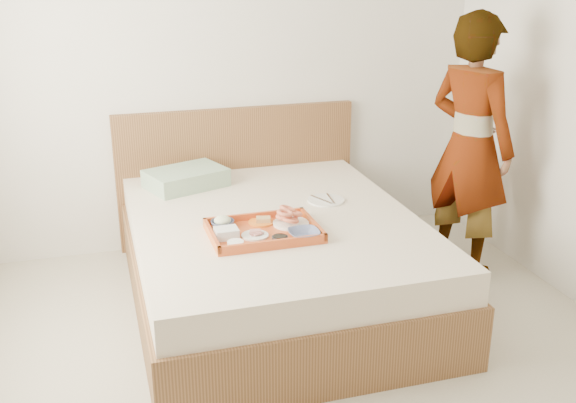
{
  "coord_description": "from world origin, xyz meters",
  "views": [
    {
      "loc": [
        -0.87,
        -2.41,
        1.91
      ],
      "look_at": [
        0.11,
        0.9,
        0.65
      ],
      "focal_mm": 42.08,
      "sensor_mm": 36.0,
      "label": 1
    }
  ],
  "objects_px": {
    "dinner_plate": "(326,200)",
    "tray": "(263,230)",
    "person": "(470,147)",
    "bed": "(275,259)"
  },
  "relations": [
    {
      "from": "dinner_plate",
      "to": "tray",
      "type": "bearing_deg",
      "value": -141.04
    },
    {
      "from": "tray",
      "to": "person",
      "type": "xyz_separation_m",
      "value": [
        1.4,
        0.33,
        0.26
      ]
    },
    {
      "from": "person",
      "to": "tray",
      "type": "bearing_deg",
      "value": 81.42
    },
    {
      "from": "dinner_plate",
      "to": "person",
      "type": "xyz_separation_m",
      "value": [
        0.91,
        -0.06,
        0.28
      ]
    },
    {
      "from": "bed",
      "to": "tray",
      "type": "distance_m",
      "value": 0.4
    },
    {
      "from": "tray",
      "to": "person",
      "type": "distance_m",
      "value": 1.46
    },
    {
      "from": "bed",
      "to": "dinner_plate",
      "type": "relative_size",
      "value": 9.06
    },
    {
      "from": "bed",
      "to": "person",
      "type": "distance_m",
      "value": 1.39
    },
    {
      "from": "tray",
      "to": "dinner_plate",
      "type": "bearing_deg",
      "value": 38.59
    },
    {
      "from": "tray",
      "to": "dinner_plate",
      "type": "distance_m",
      "value": 0.63
    }
  ]
}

